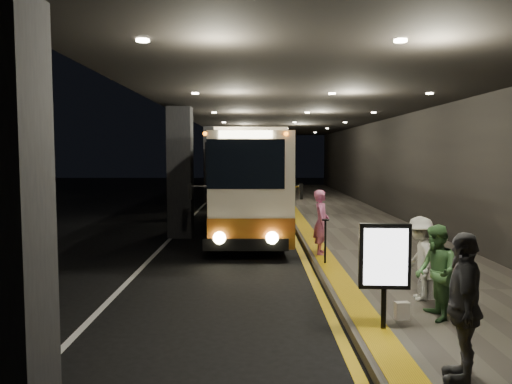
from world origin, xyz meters
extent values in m
plane|color=black|center=(0.00, 0.00, 0.00)|extent=(90.00, 90.00, 0.00)
cube|color=silver|center=(-1.80, 5.00, 0.01)|extent=(0.12, 50.00, 0.01)
cube|color=gold|center=(2.35, 5.00, 0.01)|extent=(0.18, 50.00, 0.01)
cube|color=#514C44|center=(4.75, 5.00, 0.07)|extent=(4.50, 50.00, 0.15)
cube|color=gold|center=(2.85, 5.00, 0.16)|extent=(0.50, 50.00, 0.01)
cube|color=black|center=(7.00, 5.00, 3.00)|extent=(0.10, 50.00, 6.00)
cube|color=black|center=(-1.50, -8.00, 2.20)|extent=(0.80, 0.80, 4.40)
cube|color=black|center=(-1.50, 4.00, 2.20)|extent=(0.80, 0.80, 4.40)
cube|color=black|center=(-1.50, 16.00, 2.20)|extent=(0.80, 0.80, 4.40)
cube|color=black|center=(2.50, 5.00, 4.60)|extent=(9.00, 50.00, 0.40)
cube|color=beige|center=(0.79, 5.27, 1.90)|extent=(2.54, 10.92, 3.08)
cube|color=#8E6414|center=(0.79, 5.27, 0.77)|extent=(2.56, 10.94, 0.81)
cube|color=black|center=(0.79, -0.19, 2.58)|extent=(1.99, 0.11, 1.27)
cube|color=black|center=(0.79, -0.11, 0.50)|extent=(2.22, 0.31, 0.32)
cylinder|color=black|center=(-0.22, 1.83, 0.45)|extent=(0.25, 0.91, 0.91)
cylinder|color=black|center=(1.80, 1.83, 0.45)|extent=(0.25, 0.91, 0.91)
cylinder|color=black|center=(-0.22, 8.89, 0.45)|extent=(0.25, 0.91, 0.91)
cylinder|color=black|center=(1.80, 8.89, 0.45)|extent=(0.25, 0.91, 0.91)
sphere|color=#FFEAA5|center=(0.11, -0.20, 0.68)|extent=(0.33, 0.33, 0.33)
sphere|color=#FFEAA5|center=(1.47, -0.20, 0.68)|extent=(0.33, 0.33, 0.33)
cube|color=#FFF2BF|center=(0.79, -0.20, 3.33)|extent=(1.36, 0.08, 0.20)
cube|color=beige|center=(1.09, 19.28, 2.03)|extent=(2.72, 11.69, 3.29)
cube|color=#8E6414|center=(1.09, 19.28, 0.82)|extent=(2.74, 11.71, 0.87)
cube|color=black|center=(1.09, 13.44, 2.76)|extent=(2.13, 0.11, 1.36)
cube|color=black|center=(1.09, 13.52, 0.53)|extent=(2.38, 0.31, 0.34)
cylinder|color=black|center=(0.00, 15.60, 0.48)|extent=(0.27, 0.97, 0.97)
cylinder|color=black|center=(2.18, 15.60, 0.48)|extent=(0.27, 0.97, 0.97)
cylinder|color=black|center=(0.00, 23.16, 0.48)|extent=(0.27, 0.97, 0.97)
cylinder|color=black|center=(2.18, 23.16, 0.48)|extent=(0.27, 0.97, 0.97)
cube|color=beige|center=(1.07, 32.38, 2.05)|extent=(2.72, 11.75, 3.31)
cube|color=#8E6414|center=(1.07, 32.38, 0.83)|extent=(2.74, 11.77, 0.88)
cube|color=black|center=(1.07, 26.50, 2.78)|extent=(2.14, 0.11, 1.36)
cube|color=black|center=(1.07, 26.58, 0.54)|extent=(2.39, 0.31, 0.34)
cylinder|color=black|center=(-0.02, 28.68, 0.49)|extent=(0.27, 0.97, 0.97)
cylinder|color=black|center=(2.17, 28.68, 0.49)|extent=(0.27, 0.97, 0.97)
cylinder|color=black|center=(-0.02, 36.28, 0.49)|extent=(0.27, 0.97, 0.97)
cylinder|color=black|center=(2.17, 36.28, 0.49)|extent=(0.27, 0.97, 0.97)
imported|color=#BF598B|center=(2.80, 0.30, 1.02)|extent=(0.53, 0.70, 1.73)
imported|color=#447742|center=(3.96, -4.94, 0.93)|extent=(0.49, 0.77, 1.55)
imported|color=silver|center=(4.08, -3.82, 0.92)|extent=(0.54, 1.03, 1.54)
imported|color=#4D4C52|center=(3.48, -7.15, 1.05)|extent=(0.83, 1.16, 1.79)
cube|color=black|center=(4.22, -3.82, 0.33)|extent=(0.32, 0.17, 0.37)
cube|color=silver|center=(3.42, -4.95, 0.29)|extent=(0.24, 0.15, 0.28)
cylinder|color=black|center=(3.00, -5.41, 0.47)|extent=(0.08, 0.08, 0.64)
cube|color=black|center=(3.00, -5.41, 1.29)|extent=(0.78, 0.15, 1.00)
cube|color=white|center=(3.00, -5.47, 1.29)|extent=(0.66, 0.06, 0.87)
cylinder|color=black|center=(2.75, -0.83, 0.69)|extent=(0.05, 0.05, 1.08)
camera|label=1|loc=(1.02, -12.89, 2.85)|focal=35.00mm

